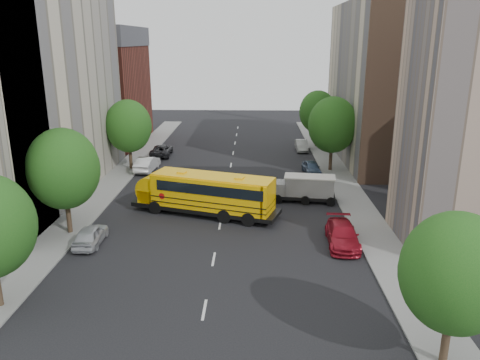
{
  "coord_description": "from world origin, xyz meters",
  "views": [
    {
      "loc": [
        2.52,
        -35.77,
        13.77
      ],
      "look_at": [
        1.44,
        2.0,
        2.44
      ],
      "focal_mm": 35.0,
      "sensor_mm": 36.0,
      "label": 1
    }
  ],
  "objects_px": {
    "parked_car_1": "(147,164)",
    "street_tree_5": "(318,112)",
    "safari_truck": "(304,188)",
    "parked_car_3": "(342,235)",
    "parked_car_5": "(302,145)",
    "street_tree_3": "(455,273)",
    "street_tree_2": "(128,126)",
    "parked_car_4": "(311,168)",
    "parked_car_2": "(162,150)",
    "street_tree_1": "(63,169)",
    "street_tree_4": "(333,125)",
    "school_bus": "(203,192)",
    "parked_car_0": "(90,235)"
  },
  "relations": [
    {
      "from": "parked_car_1",
      "to": "parked_car_3",
      "type": "bearing_deg",
      "value": 137.64
    },
    {
      "from": "street_tree_4",
      "to": "parked_car_4",
      "type": "xyz_separation_m",
      "value": [
        -2.2,
        -1.24,
        -4.4
      ]
    },
    {
      "from": "street_tree_1",
      "to": "parked_car_3",
      "type": "bearing_deg",
      "value": -4.27
    },
    {
      "from": "parked_car_1",
      "to": "street_tree_5",
      "type": "bearing_deg",
      "value": -143.6
    },
    {
      "from": "street_tree_3",
      "to": "street_tree_5",
      "type": "bearing_deg",
      "value": 90.0
    },
    {
      "from": "parked_car_0",
      "to": "parked_car_5",
      "type": "bearing_deg",
      "value": -121.84
    },
    {
      "from": "parked_car_5",
      "to": "safari_truck",
      "type": "bearing_deg",
      "value": -95.31
    },
    {
      "from": "parked_car_1",
      "to": "parked_car_5",
      "type": "distance_m",
      "value": 20.61
    },
    {
      "from": "safari_truck",
      "to": "parked_car_4",
      "type": "height_order",
      "value": "safari_truck"
    },
    {
      "from": "street_tree_1",
      "to": "parked_car_3",
      "type": "height_order",
      "value": "street_tree_1"
    },
    {
      "from": "safari_truck",
      "to": "parked_car_2",
      "type": "relative_size",
      "value": 1.14
    },
    {
      "from": "street_tree_1",
      "to": "parked_car_3",
      "type": "relative_size",
      "value": 1.54
    },
    {
      "from": "school_bus",
      "to": "safari_truck",
      "type": "height_order",
      "value": "school_bus"
    },
    {
      "from": "parked_car_2",
      "to": "street_tree_2",
      "type": "bearing_deg",
      "value": 69.29
    },
    {
      "from": "street_tree_4",
      "to": "parked_car_5",
      "type": "height_order",
      "value": "street_tree_4"
    },
    {
      "from": "street_tree_1",
      "to": "safari_truck",
      "type": "xyz_separation_m",
      "value": [
        18.09,
        7.75,
        -3.71
      ]
    },
    {
      "from": "street_tree_3",
      "to": "parked_car_3",
      "type": "relative_size",
      "value": 1.39
    },
    {
      "from": "school_bus",
      "to": "parked_car_2",
      "type": "xyz_separation_m",
      "value": [
        -7.31,
        20.08,
        -1.24
      ]
    },
    {
      "from": "street_tree_3",
      "to": "parked_car_4",
      "type": "relative_size",
      "value": 1.8
    },
    {
      "from": "parked_car_1",
      "to": "parked_car_2",
      "type": "distance_m",
      "value": 6.99
    },
    {
      "from": "street_tree_1",
      "to": "parked_car_0",
      "type": "distance_m",
      "value": 5.15
    },
    {
      "from": "street_tree_2",
      "to": "safari_truck",
      "type": "height_order",
      "value": "street_tree_2"
    },
    {
      "from": "parked_car_1",
      "to": "street_tree_3",
      "type": "bearing_deg",
      "value": 126.77
    },
    {
      "from": "safari_truck",
      "to": "parked_car_1",
      "type": "relative_size",
      "value": 1.17
    },
    {
      "from": "parked_car_1",
      "to": "parked_car_5",
      "type": "relative_size",
      "value": 1.17
    },
    {
      "from": "street_tree_3",
      "to": "parked_car_2",
      "type": "height_order",
      "value": "street_tree_3"
    },
    {
      "from": "street_tree_3",
      "to": "school_bus",
      "type": "relative_size",
      "value": 0.57
    },
    {
      "from": "street_tree_4",
      "to": "parked_car_2",
      "type": "height_order",
      "value": "street_tree_4"
    },
    {
      "from": "street_tree_2",
      "to": "parked_car_5",
      "type": "height_order",
      "value": "street_tree_2"
    },
    {
      "from": "school_bus",
      "to": "parked_car_4",
      "type": "bearing_deg",
      "value": 68.61
    },
    {
      "from": "street_tree_1",
      "to": "parked_car_5",
      "type": "height_order",
      "value": "street_tree_1"
    },
    {
      "from": "parked_car_0",
      "to": "parked_car_3",
      "type": "xyz_separation_m",
      "value": [
        17.6,
        0.42,
        0.05
      ]
    },
    {
      "from": "parked_car_3",
      "to": "street_tree_4",
      "type": "bearing_deg",
      "value": 86.26
    },
    {
      "from": "street_tree_4",
      "to": "school_bus",
      "type": "distance_m",
      "value": 18.83
    },
    {
      "from": "street_tree_2",
      "to": "street_tree_3",
      "type": "height_order",
      "value": "street_tree_2"
    },
    {
      "from": "street_tree_1",
      "to": "street_tree_4",
      "type": "distance_m",
      "value": 28.43
    },
    {
      "from": "street_tree_3",
      "to": "street_tree_1",
      "type": "bearing_deg",
      "value": 147.53
    },
    {
      "from": "school_bus",
      "to": "parked_car_3",
      "type": "bearing_deg",
      "value": -11.06
    },
    {
      "from": "street_tree_3",
      "to": "street_tree_4",
      "type": "distance_m",
      "value": 32.01
    },
    {
      "from": "street_tree_5",
      "to": "parked_car_1",
      "type": "relative_size",
      "value": 1.54
    },
    {
      "from": "street_tree_4",
      "to": "parked_car_5",
      "type": "distance_m",
      "value": 10.83
    },
    {
      "from": "street_tree_1",
      "to": "street_tree_2",
      "type": "bearing_deg",
      "value": 90.0
    },
    {
      "from": "parked_car_1",
      "to": "parked_car_3",
      "type": "height_order",
      "value": "parked_car_1"
    },
    {
      "from": "street_tree_2",
      "to": "parked_car_4",
      "type": "bearing_deg",
      "value": -3.6
    },
    {
      "from": "street_tree_3",
      "to": "parked_car_2",
      "type": "relative_size",
      "value": 1.42
    },
    {
      "from": "street_tree_5",
      "to": "street_tree_3",
      "type": "bearing_deg",
      "value": -90.0
    },
    {
      "from": "parked_car_2",
      "to": "parked_car_1",
      "type": "bearing_deg",
      "value": 86.32
    },
    {
      "from": "safari_truck",
      "to": "parked_car_3",
      "type": "xyz_separation_m",
      "value": [
        1.71,
        -9.23,
        -0.5
      ]
    },
    {
      "from": "street_tree_1",
      "to": "school_bus",
      "type": "xyz_separation_m",
      "value": [
        9.51,
        4.26,
        -3.01
      ]
    },
    {
      "from": "school_bus",
      "to": "parked_car_2",
      "type": "height_order",
      "value": "school_bus"
    }
  ]
}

